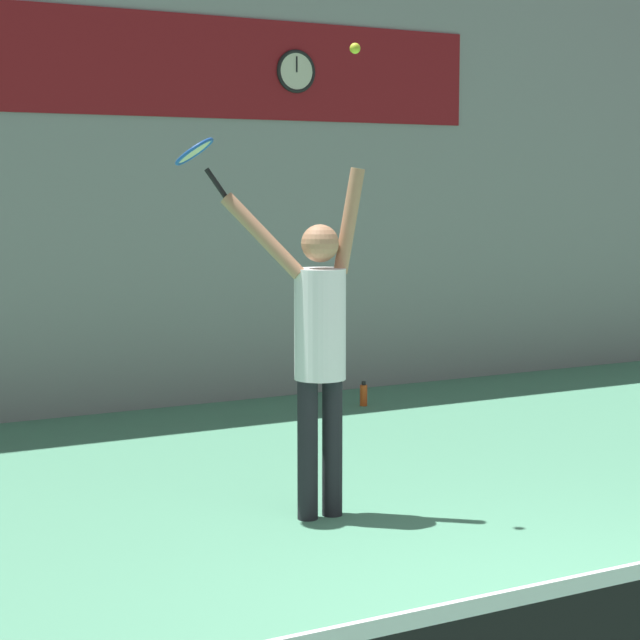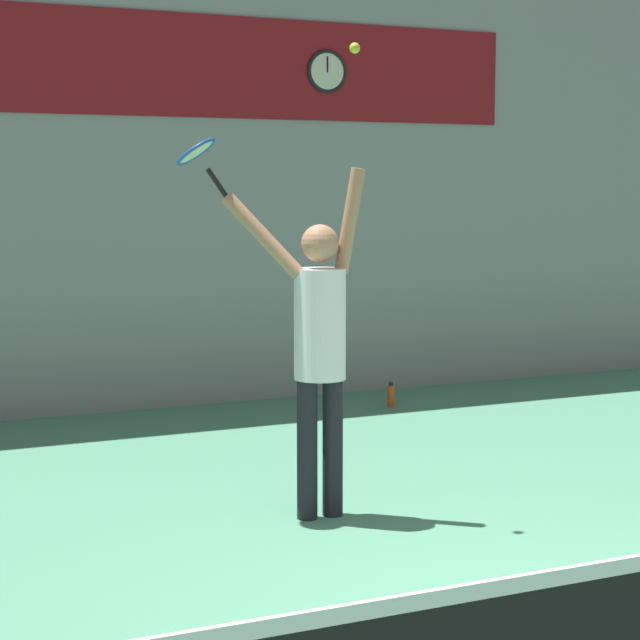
% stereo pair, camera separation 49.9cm
% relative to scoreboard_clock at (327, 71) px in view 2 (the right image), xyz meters
% --- Properties ---
extents(back_wall, '(18.00, 0.10, 5.00)m').
position_rel_scoreboard_clock_xyz_m(back_wall, '(-1.61, 0.08, -0.71)').
color(back_wall, gray).
rests_on(back_wall, ground_plane).
extents(sponsor_banner, '(7.14, 0.02, 0.95)m').
position_rel_scoreboard_clock_xyz_m(sponsor_banner, '(-1.61, 0.02, -0.00)').
color(sponsor_banner, maroon).
extents(scoreboard_clock, '(0.42, 0.04, 0.42)m').
position_rel_scoreboard_clock_xyz_m(scoreboard_clock, '(0.00, 0.00, 0.00)').
color(scoreboard_clock, beige).
extents(tennis_player, '(0.85, 0.51, 2.21)m').
position_rel_scoreboard_clock_xyz_m(tennis_player, '(-1.89, -3.89, -2.06)').
color(tennis_player, black).
rests_on(tennis_player, ground_plane).
extents(tennis_racket, '(0.36, 0.37, 0.38)m').
position_rel_scoreboard_clock_xyz_m(tennis_racket, '(-2.54, -3.50, -0.92)').
color(tennis_racket, black).
extents(tennis_ball, '(0.07, 0.07, 0.07)m').
position_rel_scoreboard_clock_xyz_m(tennis_ball, '(-1.71, -4.02, -0.28)').
color(tennis_ball, '#CCDB2D').
extents(water_bottle, '(0.07, 0.07, 0.24)m').
position_rel_scoreboard_clock_xyz_m(water_bottle, '(0.29, -0.81, -3.10)').
color(water_bottle, '#D84C19').
rests_on(water_bottle, ground_plane).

